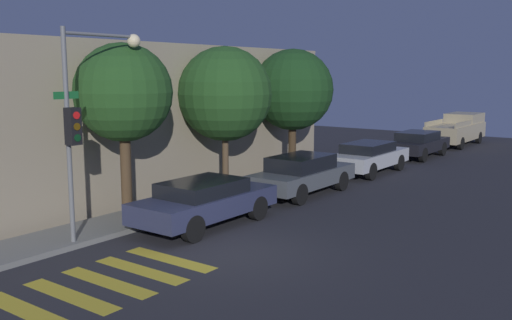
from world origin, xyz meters
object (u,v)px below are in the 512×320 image
at_px(sedan_middle, 302,174).
at_px(tree_far_end, 293,90).
at_px(sedan_tail_of_row, 418,143).
at_px(sedan_near_corner, 205,201).
at_px(pickup_truck, 457,129).
at_px(sedan_far_end, 369,156).
at_px(tree_midblock, 225,94).
at_px(tree_near_corner, 123,93).
at_px(traffic_light_pole, 87,105).

xyz_separation_m(sedan_middle, tree_far_end, (2.72, 2.20, 2.85)).
bearing_deg(tree_far_end, sedan_tail_of_row, -14.53).
height_order(sedan_near_corner, pickup_truck, pickup_truck).
bearing_deg(sedan_near_corner, tree_far_end, 15.46).
distance_m(sedan_near_corner, sedan_far_end, 10.64).
bearing_deg(sedan_middle, sedan_far_end, -0.00).
bearing_deg(tree_midblock, sedan_middle, -53.44).
height_order(sedan_near_corner, tree_midblock, tree_midblock).
bearing_deg(pickup_truck, tree_near_corner, 174.72).
bearing_deg(sedan_tail_of_row, sedan_far_end, -180.00).
bearing_deg(tree_far_end, pickup_truck, -8.40).
bearing_deg(sedan_tail_of_row, sedan_middle, 180.00).
distance_m(sedan_near_corner, sedan_middle, 5.22).
bearing_deg(pickup_truck, sedan_tail_of_row, -180.00).
distance_m(sedan_middle, tree_midblock, 3.93).
relative_size(sedan_middle, sedan_far_end, 1.00).
bearing_deg(sedan_middle, sedan_tail_of_row, 0.00).
bearing_deg(tree_near_corner, sedan_tail_of_row, -7.21).
relative_size(sedan_far_end, tree_far_end, 0.88).
relative_size(sedan_middle, tree_far_end, 0.88).
bearing_deg(sedan_near_corner, pickup_truck, 0.00).
bearing_deg(tree_midblock, tree_far_end, 0.00).
relative_size(tree_near_corner, tree_far_end, 0.98).
xyz_separation_m(traffic_light_pole, sedan_near_corner, (2.91, -1.27, -2.80)).
xyz_separation_m(sedan_tail_of_row, tree_midblock, (-12.82, 2.20, 2.85)).
xyz_separation_m(sedan_middle, sedan_far_end, (5.42, -0.00, -0.02)).
xyz_separation_m(sedan_near_corner, sedan_middle, (5.22, 0.00, 0.03)).
bearing_deg(traffic_light_pole, pickup_truck, -2.83).
distance_m(traffic_light_pole, pickup_truck, 25.88).
height_order(sedan_far_end, pickup_truck, pickup_truck).
xyz_separation_m(sedan_near_corner, sedan_far_end, (10.64, -0.00, 0.01)).
relative_size(traffic_light_pole, pickup_truck, 0.94).
bearing_deg(tree_near_corner, tree_midblock, -0.00).
distance_m(traffic_light_pole, tree_midblock, 6.57).
relative_size(sedan_far_end, tree_midblock, 0.89).
distance_m(sedan_near_corner, tree_near_corner, 3.84).
height_order(sedan_middle, pickup_truck, pickup_truck).
distance_m(sedan_far_end, tree_midblock, 7.91).
distance_m(sedan_middle, sedan_far_end, 5.42).
height_order(sedan_far_end, tree_near_corner, tree_near_corner).
relative_size(sedan_middle, pickup_truck, 0.81).
relative_size(traffic_light_pole, sedan_near_corner, 1.20).
xyz_separation_m(sedan_far_end, tree_midblock, (-7.05, 2.20, 2.84)).
bearing_deg(sedan_far_end, pickup_truck, 0.00).
distance_m(traffic_light_pole, sedan_far_end, 13.89).
height_order(tree_near_corner, tree_far_end, tree_far_end).
relative_size(traffic_light_pole, tree_near_corner, 1.05).
relative_size(sedan_far_end, tree_near_corner, 0.90).
relative_size(sedan_tail_of_row, pickup_truck, 0.79).
bearing_deg(sedan_middle, traffic_light_pole, 171.11).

